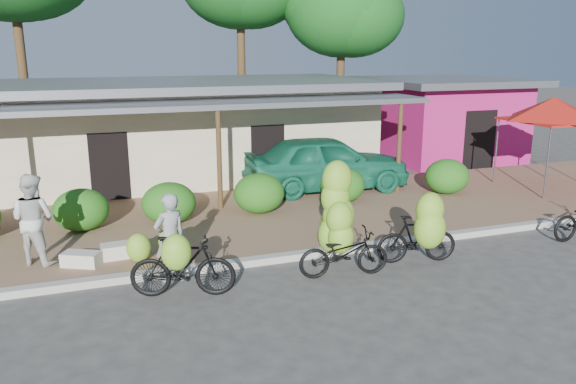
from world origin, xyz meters
name	(u,v)px	position (x,y,z in m)	size (l,w,h in m)	color
ground	(299,302)	(0.00, 0.00, 0.00)	(100.00, 100.00, 0.00)	#403E3C
sidewalk	(231,221)	(0.00, 5.00, 0.06)	(60.00, 6.00, 0.12)	#895E4A
curb	(265,260)	(0.00, 2.00, 0.07)	(60.00, 0.25, 0.15)	#A8A399
shop_main	(188,128)	(0.00, 10.93, 1.72)	(13.00, 8.50, 3.35)	beige
shop_pink	(442,117)	(10.50, 10.99, 1.67)	(6.00, 6.00, 3.25)	#AF1B63
tree_near_right	(337,9)	(7.31, 14.61, 6.07)	(5.02, 4.88, 7.93)	#4C3A1E
hedge_1	(81,210)	(-3.62, 5.30, 0.64)	(1.32, 1.19, 1.03)	#145713
hedge_2	(169,203)	(-1.54, 5.15, 0.65)	(1.36, 1.22, 1.06)	#145713
hedge_3	(259,193)	(0.88, 5.29, 0.66)	(1.38, 1.24, 1.08)	#145713
hedge_4	(342,185)	(3.43, 5.49, 0.63)	(1.30, 1.17, 1.01)	#145713
hedge_5	(447,176)	(6.86, 5.33, 0.65)	(1.36, 1.23, 1.06)	#145713
red_canopy	(554,109)	(10.31, 4.95, 2.61)	(3.50, 3.50, 2.86)	#59595E
bike_left	(182,265)	(-1.92, 0.90, 0.63)	(2.00, 1.38, 1.42)	black
bike_center	(340,230)	(1.30, 1.09, 0.87)	(1.89, 1.27, 2.25)	black
bike_right	(421,233)	(3.00, 0.76, 0.73)	(1.79, 1.33, 1.69)	black
loose_banana_a	(138,248)	(-2.53, 2.67, 0.43)	(0.49, 0.42, 0.62)	#89C531
loose_banana_b	(171,240)	(-1.83, 2.82, 0.47)	(0.56, 0.47, 0.70)	#89C531
loose_banana_c	(331,223)	(1.91, 2.88, 0.43)	(0.50, 0.43, 0.63)	#89C531
sack_near	(122,250)	(-2.84, 3.10, 0.27)	(0.85, 0.40, 0.30)	silver
sack_far	(81,259)	(-3.66, 2.87, 0.26)	(0.75, 0.38, 0.28)	silver
vendor	(170,238)	(-2.00, 1.70, 0.89)	(0.65, 0.43, 1.78)	gray
bystander	(33,219)	(-4.51, 3.35, 1.06)	(0.92, 0.71, 1.89)	silver
teal_van	(326,163)	(3.58, 7.00, 0.99)	(2.05, 5.11, 1.74)	#17694B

